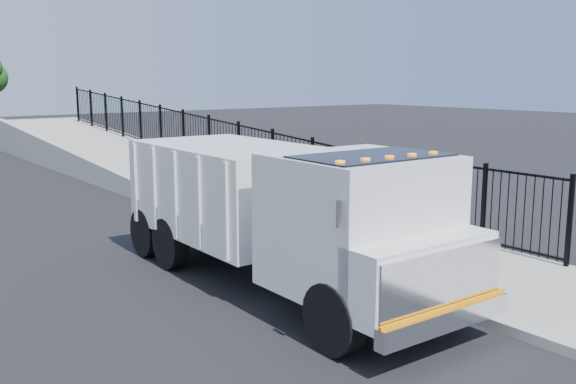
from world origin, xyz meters
TOP-DOWN VIEW (x-y plane):
  - ground at (0.00, 0.00)m, footprint 120.00×120.00m
  - sidewalk at (1.93, -2.00)m, footprint 3.55×12.00m
  - curb at (0.00, -2.00)m, footprint 0.30×12.00m
  - ramp at (2.12, 16.00)m, footprint 3.95×24.06m
  - iron_fence at (3.55, 12.00)m, footprint 0.10×28.00m
  - truck at (-1.53, 0.57)m, footprint 2.66×7.90m
  - worker at (1.01, -1.21)m, footprint 0.62×0.76m
  - debris at (2.42, 1.70)m, footprint 0.45×0.45m

SIDE VIEW (x-z plane):
  - ground at x=0.00m, z-range 0.00..0.00m
  - ramp at x=2.12m, z-range -1.60..1.60m
  - sidewalk at x=1.93m, z-range 0.00..0.12m
  - curb at x=0.00m, z-range 0.00..0.16m
  - debris at x=2.42m, z-range 0.12..0.23m
  - iron_fence at x=3.55m, z-range 0.00..1.80m
  - worker at x=1.01m, z-range 0.12..1.91m
  - truck at x=-1.53m, z-range 0.17..2.87m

